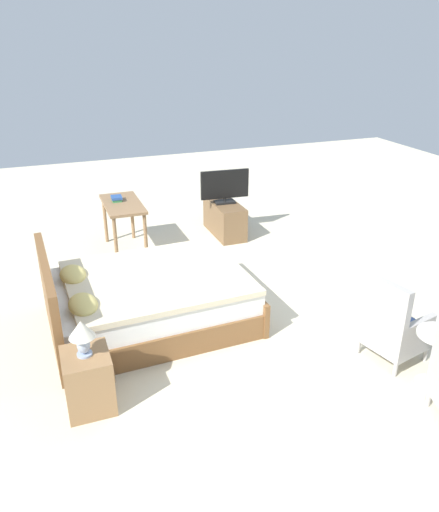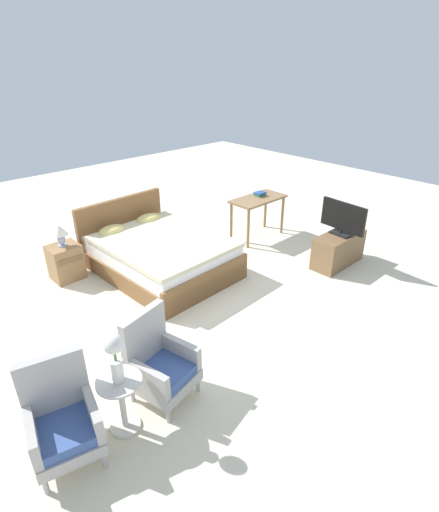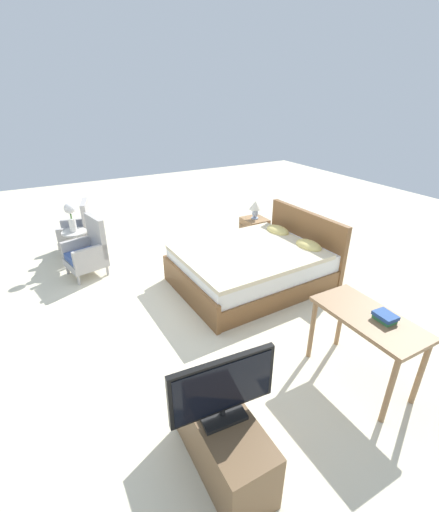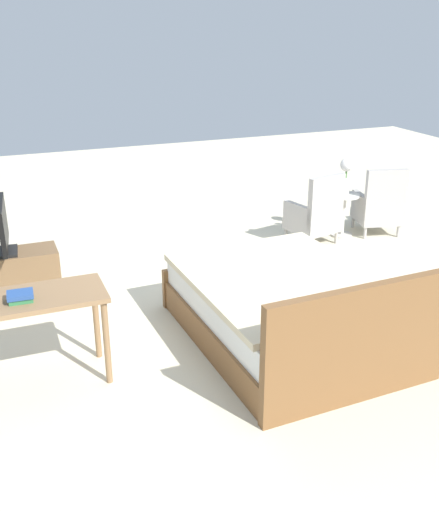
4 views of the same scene
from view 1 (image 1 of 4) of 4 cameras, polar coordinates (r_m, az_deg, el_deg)
ground_plane at (r=6.03m, az=1.81°, el=-5.72°), size 16.00×16.00×0.00m
bed at (r=5.61m, az=-8.39°, el=-5.02°), size 1.69×2.22×0.96m
armchair_by_window_right at (r=5.22m, az=19.09°, el=-7.63°), size 0.65×0.65×0.92m
side_table at (r=5.01m, az=23.49°, el=-10.13°), size 0.40×0.40×0.57m
nightstand at (r=4.58m, az=-14.76°, el=-13.61°), size 0.44×0.41×0.54m
table_lamp at (r=4.30m, az=-15.45°, el=-8.51°), size 0.22×0.22×0.33m
tv_stand at (r=8.04m, az=0.59°, el=4.32°), size 0.96×0.40×0.53m
tv_flatscreen at (r=7.88m, az=0.60°, el=7.99°), size 0.22×0.77×0.53m
vanity_desk at (r=7.39m, az=-10.97°, el=5.16°), size 1.04×0.52×0.76m
book_stack at (r=7.44m, az=-11.68°, el=6.46°), size 0.20×0.16×0.07m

